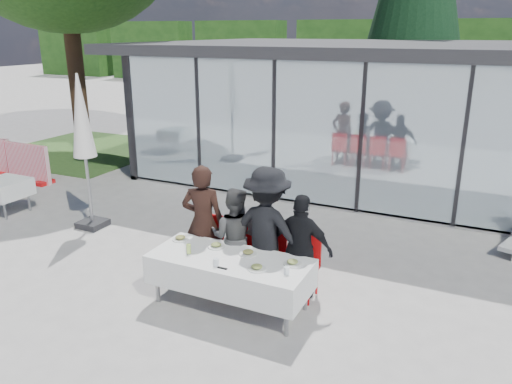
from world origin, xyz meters
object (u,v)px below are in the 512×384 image
at_px(plate_d, 293,263).
at_px(plate_extra, 257,268).
at_px(dining_table, 230,271).
at_px(diner_chair_d, 304,261).
at_px(diner_chair_b, 239,248).
at_px(diner_chair_a, 208,242).
at_px(juice_bottle, 189,249).
at_px(diner_b, 235,237).
at_px(diner_c, 267,231).
at_px(folded_eyeglasses, 222,268).
at_px(market_umbrella, 82,127).
at_px(plate_a, 180,238).
at_px(spare_table_left, 5,189).
at_px(plate_c, 248,253).
at_px(diner_d, 301,248).
at_px(plate_b, 216,245).
at_px(diner_chair_c, 271,254).
at_px(diner_a, 203,222).

distance_m(plate_d, plate_extra, 0.50).
relative_size(dining_table, diner_chair_d, 2.32).
bearing_deg(diner_chair_b, dining_table, -71.35).
relative_size(diner_chair_a, juice_bottle, 7.08).
distance_m(diner_b, diner_c, 0.57).
bearing_deg(dining_table, folded_eyeglasses, -78.13).
bearing_deg(folded_eyeglasses, plate_d, 33.16).
bearing_deg(market_umbrella, diner_chair_a, -13.09).
bearing_deg(plate_extra, plate_a, 165.00).
distance_m(diner_chair_a, market_umbrella, 3.52).
xyz_separation_m(diner_chair_b, plate_extra, (0.74, -0.91, 0.24)).
bearing_deg(diner_chair_b, folded_eyeglasses, -73.41).
xyz_separation_m(juice_bottle, spare_table_left, (-5.51, 1.41, -0.26)).
relative_size(diner_chair_a, spare_table_left, 1.13).
height_order(plate_d, plate_extra, same).
height_order(plate_c, plate_d, same).
bearing_deg(diner_chair_b, diner_c, -13.14).
relative_size(diner_d, plate_b, 6.35).
distance_m(diner_chair_a, spare_table_left, 5.32).
bearing_deg(spare_table_left, diner_c, -5.90).
bearing_deg(spare_table_left, diner_b, -6.44).
xyz_separation_m(diner_c, diner_d, (0.53, -0.00, -0.17)).
xyz_separation_m(diner_chair_d, market_umbrella, (-4.73, 0.72, 1.47)).
distance_m(diner_chair_a, plate_extra, 1.60).
distance_m(dining_table, diner_chair_b, 0.79).
distance_m(plate_c, juice_bottle, 0.84).
bearing_deg(plate_a, plate_extra, -15.00).
xyz_separation_m(dining_table, plate_extra, (0.49, -0.16, 0.24)).
bearing_deg(plate_extra, plate_b, 155.16).
distance_m(diner_chair_b, diner_chair_d, 1.07).
height_order(dining_table, folded_eyeglasses, folded_eyeglasses).
distance_m(diner_chair_b, diner_c, 0.70).
distance_m(diner_chair_a, plate_d, 1.77).
xyz_separation_m(diner_chair_a, diner_chair_b, (0.54, 0.00, 0.00)).
xyz_separation_m(plate_a, plate_b, (0.62, -0.00, 0.00)).
xyz_separation_m(diner_chair_b, folded_eyeglasses, (0.32, -1.09, 0.22)).
distance_m(dining_table, diner_b, 0.71).
distance_m(plate_b, market_umbrella, 3.98).
relative_size(diner_chair_a, plate_extra, 3.89).
xyz_separation_m(plate_c, juice_bottle, (-0.77, -0.33, 0.04)).
height_order(diner_chair_c, plate_extra, diner_chair_c).
relative_size(plate_b, folded_eyeglasses, 1.79).
bearing_deg(diner_chair_c, diner_chair_a, 180.00).
relative_size(diner_a, plate_d, 7.31).
bearing_deg(diner_d, juice_bottle, 30.32).
xyz_separation_m(plate_b, folded_eyeglasses, (0.41, -0.56, -0.02)).
distance_m(juice_bottle, folded_eyeglasses, 0.69).
xyz_separation_m(diner_chair_c, plate_a, (-1.25, -0.52, 0.24)).
bearing_deg(plate_c, juice_bottle, -157.05).
relative_size(folded_eyeglasses, spare_table_left, 0.16).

